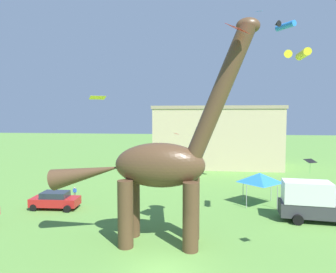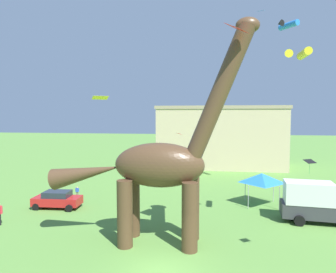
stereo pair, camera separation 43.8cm
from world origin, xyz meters
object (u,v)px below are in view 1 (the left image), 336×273
Objects in this scene: kite_far_left at (98,98)px; kite_near_low at (284,26)px; kite_near_high at (176,134)px; parked_box_truck at (315,201)px; parked_sedan_left at (55,200)px; dinosaur_sculpture at (159,165)px; kite_far_right at (310,161)px; kite_mid_left at (238,29)px; festival_canopy_tent at (260,178)px; kite_high_left at (300,54)px; person_near_flyer at (75,191)px; kite_high_right at (259,11)px.

kite_near_low reaches higher than kite_far_left.
parked_box_truck is at bearing -49.10° from kite_near_high.
dinosaur_sculpture is at bearing -33.45° from parked_sedan_left.
kite_near_high is (7.94, 7.21, -4.33)m from kite_far_left.
kite_mid_left is at bearing 168.95° from kite_far_right.
kite_near_high is (-8.96, 10.28, 3.47)m from festival_canopy_tent.
kite_mid_left is at bearing -106.33° from festival_canopy_tent.
dinosaur_sculpture reaches higher than kite_high_left.
kite_high_left reaches higher than festival_canopy_tent.
festival_canopy_tent is at bearing 70.49° from dinosaur_sculpture.
person_near_flyer is at bearing 159.10° from kite_high_left.
parked_sedan_left is at bearing 169.59° from kite_high_left.
kite_far_left is (-16.90, 3.08, 7.80)m from festival_canopy_tent.
kite_far_left is (1.59, 6.85, 9.54)m from parked_sedan_left.
festival_canopy_tent is 15.45m from kite_high_right.
person_near_flyer is 24.11m from kite_high_left.
kite_near_low is (-0.64, 9.18, 16.24)m from parked_box_truck.
kite_near_high is 1.18× the size of kite_high_right.
kite_near_high reaches higher than festival_canopy_tent.
kite_near_low is at bearing 5.41° from kite_far_left.
parked_box_truck reaches higher than parked_sedan_left.
kite_near_high is (-9.60, 22.22, 0.08)m from kite_far_right.
kite_high_left is (10.17, -17.68, 6.51)m from kite_near_high.
person_near_flyer is (-10.34, 9.92, -4.54)m from dinosaur_sculpture.
kite_mid_left is (-3.91, 0.76, 7.41)m from kite_far_right.
kite_mid_left is at bearing -129.33° from parked_box_truck.
festival_canopy_tent is (-3.61, 4.23, 0.90)m from parked_box_truck.
kite_far_right is at bearing -66.63° from kite_near_high.
kite_near_low is at bearing 54.12° from kite_high_right.
kite_near_low reaches higher than kite_high_left.
dinosaur_sculpture is 20.15m from kite_near_high.
kite_high_right reaches higher than dinosaur_sculpture.
kite_near_high reaches higher than kite_far_right.
kite_near_low is at bearing -53.78° from person_near_flyer.
kite_high_left is at bearing -121.75° from parked_box_truck.
parked_sedan_left is at bearing -166.99° from kite_high_right.
parked_sedan_left is 1.36× the size of festival_canopy_tent.
dinosaur_sculpture is at bearing -129.31° from festival_canopy_tent.
person_near_flyer is at bearing -167.16° from kite_near_low.
person_near_flyer is 1.21× the size of kite_near_high.
parked_sedan_left is 2.30× the size of kite_high_left.
kite_near_low is at bearing 73.10° from dinosaur_sculpture.
festival_canopy_tent is at bearing -48.95° from kite_near_high.
kite_high_right is (7.74, 10.25, 12.80)m from dinosaur_sculpture.
parked_sedan_left is 28.79m from kite_near_low.
kite_far_right is at bearing -26.44° from parked_sedan_left.
parked_box_truck is at bearing -86.01° from kite_near_low.
dinosaur_sculpture is 6.84× the size of kite_far_left.
dinosaur_sculpture is 13.41m from parked_box_truck.
kite_far_right reaches higher than festival_canopy_tent.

